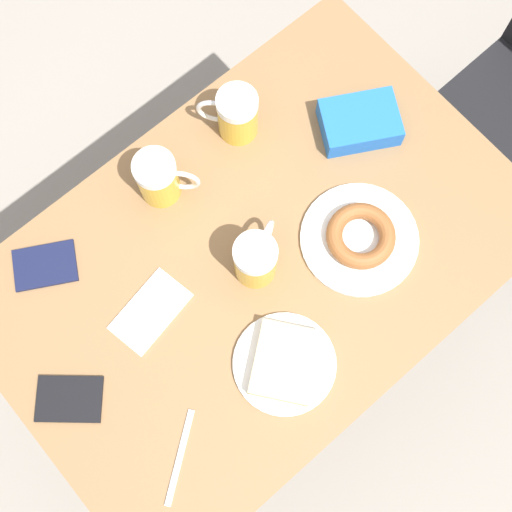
# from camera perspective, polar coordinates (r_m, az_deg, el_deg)

# --- Properties ---
(ground_plane) EXTENTS (8.00, 8.00, 0.00)m
(ground_plane) POSITION_cam_1_polar(r_m,az_deg,el_deg) (2.19, 0.00, -5.75)
(ground_plane) COLOR gray
(table) EXTENTS (0.73, 1.10, 0.76)m
(table) POSITION_cam_1_polar(r_m,az_deg,el_deg) (1.51, 0.00, -0.92)
(table) COLOR olive
(table) RESTS_ON ground_plane
(plate_with_cake) EXTENTS (0.20, 0.20, 0.04)m
(plate_with_cake) POSITION_cam_1_polar(r_m,az_deg,el_deg) (1.39, 2.31, -8.55)
(plate_with_cake) COLOR white
(plate_with_cake) RESTS_ON table
(plate_with_donut) EXTENTS (0.24, 0.24, 0.04)m
(plate_with_donut) POSITION_cam_1_polar(r_m,az_deg,el_deg) (1.46, 8.33, 1.48)
(plate_with_donut) COLOR white
(plate_with_donut) RESTS_ON table
(beer_mug_left) EXTENTS (0.09, 0.12, 0.12)m
(beer_mug_left) POSITION_cam_1_polar(r_m,az_deg,el_deg) (1.38, 0.00, -0.22)
(beer_mug_left) COLOR gold
(beer_mug_left) RESTS_ON table
(beer_mug_center) EXTENTS (0.11, 0.11, 0.12)m
(beer_mug_center) POSITION_cam_1_polar(r_m,az_deg,el_deg) (1.45, -7.77, 6.19)
(beer_mug_center) COLOR gold
(beer_mug_center) RESTS_ON table
(beer_mug_right) EXTENTS (0.11, 0.10, 0.12)m
(beer_mug_right) POSITION_cam_1_polar(r_m,az_deg,el_deg) (1.50, -1.60, 11.26)
(beer_mug_right) COLOR gold
(beer_mug_right) RESTS_ON table
(napkin_folded) EXTENTS (0.12, 0.17, 0.00)m
(napkin_folded) POSITION_cam_1_polar(r_m,az_deg,el_deg) (1.43, -8.44, -4.41)
(napkin_folded) COLOR white
(napkin_folded) RESTS_ON table
(fork) EXTENTS (0.12, 0.15, 0.00)m
(fork) POSITION_cam_1_polar(r_m,az_deg,el_deg) (1.40, -6.12, -15.71)
(fork) COLOR silver
(fork) RESTS_ON table
(passport_near_edge) EXTENTS (0.14, 0.15, 0.01)m
(passport_near_edge) POSITION_cam_1_polar(r_m,az_deg,el_deg) (1.50, -16.52, -0.74)
(passport_near_edge) COLOR #141938
(passport_near_edge) RESTS_ON table
(passport_far_edge) EXTENTS (0.15, 0.15, 0.01)m
(passport_far_edge) POSITION_cam_1_polar(r_m,az_deg,el_deg) (1.44, -14.71, -11.01)
(passport_far_edge) COLOR black
(passport_far_edge) RESTS_ON table
(blue_pouch) EXTENTS (0.18, 0.20, 0.05)m
(blue_pouch) POSITION_cam_1_polar(r_m,az_deg,el_deg) (1.55, 8.28, 10.53)
(blue_pouch) COLOR blue
(blue_pouch) RESTS_ON table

